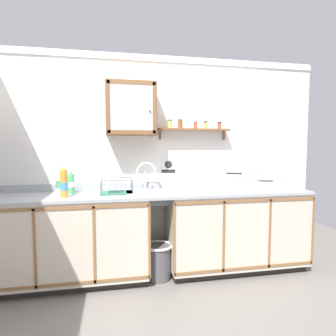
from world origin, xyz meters
The scene contains 17 objects.
floor centered at (0.00, 0.00, 0.00)m, with size 6.39×6.39×0.00m, color slate.
back_wall centered at (0.00, 0.71, 1.22)m, with size 3.99×0.07×2.43m.
lower_cabinet_run centered at (-0.90, 0.41, 0.45)m, with size 1.58×0.57×0.88m.
lower_cabinet_run_right centered at (0.90, 0.41, 0.45)m, with size 1.57×0.57×0.88m.
countertop centered at (0.00, 0.40, 0.90)m, with size 3.35×0.59×0.03m, color #9EA3A8.
backsplash centered at (0.00, 0.68, 0.95)m, with size 3.35×0.02×0.08m, color #9EA3A8.
sink centered at (-0.07, 0.45, 0.91)m, with size 0.52×0.42×0.43m.
hot_plate_stove centered at (1.18, 0.42, 0.96)m, with size 0.43×0.30×0.09m.
saucepan centered at (1.07, 0.44, 1.06)m, with size 0.33×0.19×0.10m.
bottle_water_clear_0 centered at (-0.98, 0.45, 1.06)m, with size 0.09×0.09×0.33m.
bottle_soda_green_1 centered at (-0.89, 0.50, 1.03)m, with size 0.07×0.07×0.25m.
bottle_juice_amber_2 centered at (-0.92, 0.29, 1.05)m, with size 0.07×0.07×0.32m.
dish_rack centered at (-0.43, 0.43, 0.95)m, with size 0.34×0.24×0.17m.
wall_cabinet centered at (-0.26, 0.55, 1.80)m, with size 0.53×0.29×0.57m.
spice_shelf centered at (0.45, 0.62, 1.61)m, with size 0.83×0.14×0.23m.
warning_sign centered at (0.18, 0.68, 1.16)m, with size 0.20×0.01×0.22m.
trash_bin centered at (0.00, 0.34, 0.19)m, with size 0.31×0.31×0.37m.
Camera 1 is at (-0.45, -2.50, 1.40)m, focal length 29.80 mm.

